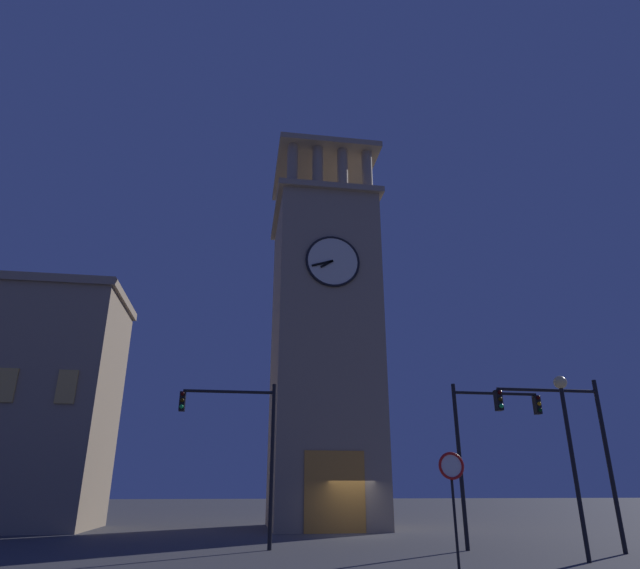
# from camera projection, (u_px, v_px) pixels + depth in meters

# --- Properties ---
(ground_plane) EXTENTS (200.00, 200.00, 0.00)m
(ground_plane) POSITION_uv_depth(u_px,v_px,m) (358.00, 535.00, 25.74)
(ground_plane) COLOR #424247
(clocktower) EXTENTS (6.81, 8.21, 26.41)m
(clocktower) POSITION_uv_depth(u_px,v_px,m) (323.00, 346.00, 34.05)
(clocktower) COLOR gray
(clocktower) RESTS_ON ground_plane
(traffic_signal_near) EXTENTS (3.79, 0.41, 6.09)m
(traffic_signal_near) POSITION_uv_depth(u_px,v_px,m) (243.00, 435.00, 20.78)
(traffic_signal_near) COLOR black
(traffic_signal_near) RESTS_ON ground_plane
(traffic_signal_mid) EXTENTS (3.74, 0.41, 6.08)m
(traffic_signal_mid) POSITION_uv_depth(u_px,v_px,m) (485.00, 435.00, 20.98)
(traffic_signal_mid) COLOR black
(traffic_signal_mid) RESTS_ON ground_plane
(traffic_signal_far) EXTENTS (4.22, 0.41, 6.04)m
(traffic_signal_far) POSITION_uv_depth(u_px,v_px,m) (571.00, 433.00, 19.65)
(traffic_signal_far) COLOR black
(traffic_signal_far) RESTS_ON ground_plane
(street_lamp) EXTENTS (0.44, 0.44, 5.73)m
(street_lamp) POSITION_uv_depth(u_px,v_px,m) (568.00, 430.00, 17.63)
(street_lamp) COLOR black
(street_lamp) RESTS_ON ground_plane
(no_horn_sign) EXTENTS (0.78, 0.14, 3.13)m
(no_horn_sign) POSITION_uv_depth(u_px,v_px,m) (452.00, 476.00, 15.45)
(no_horn_sign) COLOR black
(no_horn_sign) RESTS_ON ground_plane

